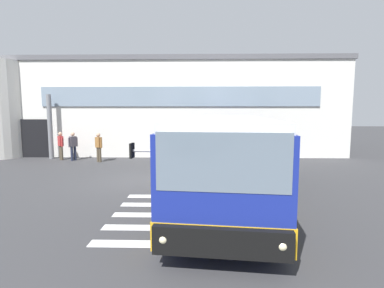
% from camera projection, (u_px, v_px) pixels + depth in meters
% --- Properties ---
extents(ground_plane, '(80.00, 90.00, 0.02)m').
position_uv_depth(ground_plane, '(147.00, 180.00, 12.40)').
color(ground_plane, '#353538').
rests_on(ground_plane, ground).
extents(bay_paint_stripes, '(4.40, 3.96, 0.01)m').
position_uv_depth(bay_paint_stripes, '(191.00, 215.00, 8.18)').
color(bay_paint_stripes, silver).
rests_on(bay_paint_stripes, ground).
extents(terminal_building, '(24.90, 13.80, 6.32)m').
position_uv_depth(terminal_building, '(163.00, 108.00, 23.64)').
color(terminal_building, silver).
rests_on(terminal_building, ground).
extents(entry_support_column, '(0.28, 0.28, 3.91)m').
position_uv_depth(entry_support_column, '(50.00, 127.00, 17.72)').
color(entry_support_column, slate).
rests_on(entry_support_column, ground).
extents(bus_main_foreground, '(4.10, 11.50, 2.70)m').
position_uv_depth(bus_main_foreground, '(226.00, 155.00, 10.54)').
color(bus_main_foreground, navy).
rests_on(bus_main_foreground, ground).
extents(passenger_near_column, '(0.44, 0.45, 1.68)m').
position_uv_depth(passenger_near_column, '(61.00, 144.00, 17.41)').
color(passenger_near_column, '#4C4233').
rests_on(passenger_near_column, ground).
extents(passenger_by_doorway, '(0.50, 0.52, 1.68)m').
position_uv_depth(passenger_by_doorway, '(73.00, 144.00, 17.20)').
color(passenger_by_doorway, '#1E2338').
rests_on(passenger_by_doorway, ground).
extents(passenger_at_curb_edge, '(0.49, 0.41, 1.68)m').
position_uv_depth(passenger_at_curb_edge, '(99.00, 146.00, 16.69)').
color(passenger_at_curb_edge, '#4C4233').
rests_on(passenger_at_curb_edge, ground).
extents(safety_bollard_yellow, '(0.18, 0.18, 0.90)m').
position_uv_depth(safety_bollard_yellow, '(175.00, 156.00, 15.91)').
color(safety_bollard_yellow, yellow).
rests_on(safety_bollard_yellow, ground).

